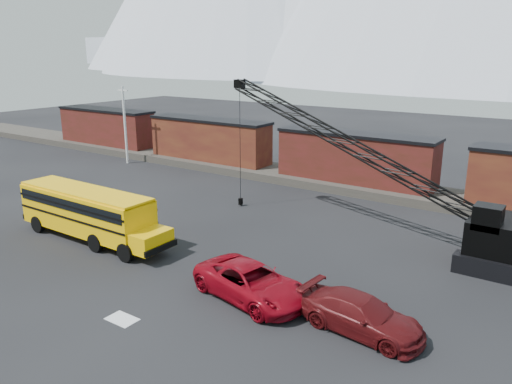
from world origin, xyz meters
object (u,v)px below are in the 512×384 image
(school_bus, at_px, (90,212))
(maroon_suv, at_px, (361,315))
(red_pickup, at_px, (251,282))
(crawler_crane, at_px, (369,156))

(school_bus, distance_m, maroon_suv, 18.30)
(school_bus, relative_size, red_pickup, 1.90)
(school_bus, height_order, maroon_suv, school_bus)
(maroon_suv, relative_size, crawler_crane, 0.24)
(red_pickup, height_order, maroon_suv, red_pickup)
(school_bus, relative_size, crawler_crane, 0.52)
(school_bus, bearing_deg, crawler_crane, 37.19)
(red_pickup, bearing_deg, maroon_suv, -75.62)
(crawler_crane, bearing_deg, red_pickup, -95.17)
(red_pickup, bearing_deg, school_bus, 98.65)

